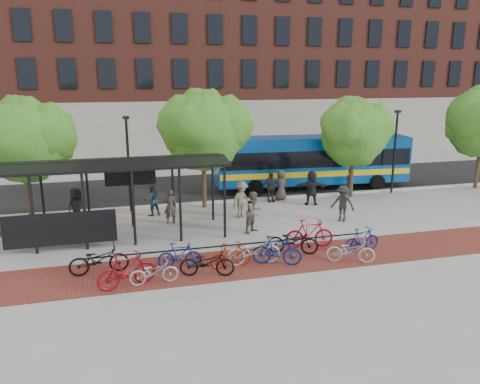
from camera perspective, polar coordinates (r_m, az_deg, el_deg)
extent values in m
plane|color=#9E9E99|center=(23.96, 4.18, -3.45)|extent=(160.00, 160.00, 0.00)
cube|color=black|center=(31.36, -0.51, 0.83)|extent=(160.00, 8.00, 0.01)
cube|color=#B7B7B2|center=(27.60, 1.52, -0.91)|extent=(160.00, 0.25, 0.12)
cube|color=maroon|center=(18.90, 3.30, -8.35)|extent=(24.00, 3.00, 0.01)
cube|color=black|center=(19.38, -1.22, -7.76)|extent=(12.00, 0.05, 0.95)
cube|color=brown|center=(50.77, 5.72, 17.21)|extent=(55.00, 14.00, 20.00)
cube|color=#7A664C|center=(62.66, -23.93, 20.14)|extent=(22.00, 22.00, 30.00)
cylinder|color=black|center=(20.82, -23.91, -2.65)|extent=(0.12, 0.12, 3.30)
cylinder|color=black|center=(23.39, -22.93, -0.79)|extent=(0.12, 0.12, 3.30)
cylinder|color=black|center=(20.57, -18.42, -2.33)|extent=(0.12, 0.12, 3.30)
cylinder|color=black|center=(23.17, -18.04, -0.49)|extent=(0.12, 0.12, 3.30)
cylinder|color=black|center=(20.52, -12.84, -1.99)|extent=(0.12, 0.12, 3.30)
cylinder|color=black|center=(23.13, -13.10, -0.18)|extent=(0.12, 0.12, 3.30)
cylinder|color=black|center=(20.66, -7.30, -1.63)|extent=(0.12, 0.12, 3.30)
cylinder|color=black|center=(23.25, -8.18, 0.12)|extent=(0.12, 0.12, 3.30)
cylinder|color=black|center=(20.99, -1.88, -1.27)|extent=(0.12, 0.12, 3.30)
cylinder|color=black|center=(23.55, -3.34, 0.42)|extent=(0.12, 0.12, 3.30)
cube|color=black|center=(20.81, -21.03, -4.25)|extent=(4.50, 0.08, 1.40)
cube|color=black|center=(20.74, -15.95, 3.11)|extent=(10.60, 1.65, 0.29)
cube|color=black|center=(22.12, -15.89, 3.77)|extent=(10.60, 1.65, 0.29)
cube|color=black|center=(22.88, -15.80, 3.09)|extent=(9.00, 0.10, 0.40)
cube|color=black|center=(23.06, -13.21, 1.68)|extent=(2.40, 0.12, 0.70)
cube|color=#FF7200|center=(23.13, -13.22, 1.72)|extent=(2.20, 0.02, 0.55)
cylinder|color=#382619|center=(26.01, -24.29, -0.55)|extent=(0.24, 0.24, 2.38)
sphere|color=#2E651B|center=(25.51, -24.92, 5.52)|extent=(4.00, 4.00, 4.00)
sphere|color=#2E651B|center=(25.51, -22.70, 6.43)|extent=(3.20, 3.20, 3.20)
sphere|color=#2E651B|center=(25.32, -26.92, 6.17)|extent=(3.00, 3.00, 3.00)
sphere|color=#2E651B|center=(25.79, -24.74, 7.42)|extent=(2.80, 2.80, 2.80)
cylinder|color=#382619|center=(25.98, -4.40, 0.83)|extent=(0.24, 0.24, 2.52)
sphere|color=#2E651B|center=(25.47, -4.53, 7.28)|extent=(4.20, 4.20, 4.20)
sphere|color=#2E651B|center=(25.83, -2.30, 8.08)|extent=(3.36, 3.36, 3.36)
sphere|color=#2E651B|center=(24.99, -6.33, 8.03)|extent=(3.15, 3.15, 3.15)
sphere|color=#2E651B|center=(25.79, -4.50, 9.15)|extent=(2.94, 2.94, 2.94)
cylinder|color=#382619|center=(28.94, 13.42, 1.61)|extent=(0.24, 0.24, 2.27)
sphere|color=#2E651B|center=(28.50, 13.72, 6.83)|extent=(3.80, 3.80, 3.80)
sphere|color=#2E651B|center=(29.10, 15.23, 7.48)|extent=(3.04, 3.04, 3.04)
sphere|color=#2E651B|center=(27.84, 12.67, 7.55)|extent=(2.85, 2.85, 2.85)
sphere|color=#2E651B|center=(28.81, 13.62, 8.52)|extent=(2.66, 2.66, 2.66)
cylinder|color=#382619|center=(34.06, 26.95, 2.45)|extent=(0.24, 0.24, 2.45)
sphere|color=#2E651B|center=(32.82, 26.79, 8.08)|extent=(3.30, 3.30, 3.30)
cylinder|color=black|center=(25.63, -13.42, 3.13)|extent=(0.14, 0.14, 5.00)
cube|color=black|center=(25.29, -13.75, 8.81)|extent=(0.35, 0.20, 0.15)
cylinder|color=black|center=(30.46, 18.31, 4.50)|extent=(0.14, 0.14, 5.00)
cube|color=black|center=(30.17, 18.69, 9.28)|extent=(0.35, 0.20, 0.15)
cube|color=#08499F|center=(30.64, 8.71, 3.97)|extent=(12.64, 3.63, 2.86)
cube|color=black|center=(30.60, 8.73, 4.40)|extent=(12.40, 3.66, 1.04)
cube|color=yellow|center=(30.77, 8.66, 2.68)|extent=(12.52, 3.68, 0.36)
cube|color=#08499F|center=(30.43, 8.81, 6.52)|extent=(12.37, 3.35, 0.19)
cylinder|color=black|center=(28.59, 1.90, 0.53)|extent=(1.02, 0.37, 1.00)
cylinder|color=black|center=(31.16, 0.85, 1.68)|extent=(1.02, 0.37, 1.00)
cylinder|color=black|center=(31.23, 16.37, 1.13)|extent=(1.02, 0.37, 1.00)
cylinder|color=black|center=(33.61, 14.33, 2.15)|extent=(1.02, 0.37, 1.00)
imported|color=black|center=(18.27, -16.83, -7.87)|extent=(2.21, 0.91, 1.14)
imported|color=maroon|center=(16.91, -13.65, -9.24)|extent=(2.18, 1.17, 1.26)
imported|color=#A3A3A5|center=(17.04, -10.44, -9.52)|extent=(1.78, 0.73, 0.91)
imported|color=navy|center=(18.19, -7.37, -7.66)|extent=(1.74, 0.67, 1.02)
imported|color=black|center=(17.38, -4.05, -8.56)|extent=(2.13, 1.20, 1.06)
imported|color=maroon|center=(18.08, -1.12, -7.68)|extent=(1.72, 0.66, 1.01)
imported|color=#A6A6A8|center=(18.34, 1.67, -7.15)|extent=(2.17, 0.78, 1.14)
imported|color=navy|center=(18.35, 4.53, -7.12)|extent=(2.01, 1.27, 1.17)
imported|color=black|center=(19.52, 6.44, -5.94)|extent=(2.22, 1.49, 1.10)
imported|color=maroon|center=(20.27, 8.45, -5.02)|extent=(2.14, 0.84, 1.25)
imported|color=#A5A5A7|center=(19.05, 13.34, -6.94)|extent=(2.01, 1.30, 1.00)
imported|color=navy|center=(20.30, 14.62, -5.64)|extent=(1.77, 0.72, 1.03)
imported|color=black|center=(23.97, -19.30, -1.77)|extent=(1.15, 1.07, 1.97)
imported|color=#39312E|center=(23.41, -8.50, -1.73)|extent=(0.68, 0.48, 1.77)
imported|color=#1E2F46|center=(24.90, -10.69, -0.92)|extent=(1.01, 0.89, 1.72)
imported|color=brown|center=(24.12, 0.18, -0.92)|extent=(1.42, 1.25, 1.91)
imported|color=#2A2A2A|center=(27.18, 3.76, 0.65)|extent=(1.10, 0.57, 1.80)
imported|color=black|center=(26.78, 8.73, 0.51)|extent=(1.93, 1.09, 1.98)
imported|color=#3A332E|center=(27.60, 5.01, 0.85)|extent=(0.98, 0.74, 1.81)
imported|color=#1B263F|center=(29.51, 13.20, 1.20)|extent=(0.67, 0.54, 1.61)
imported|color=brown|center=(21.86, 1.72, -2.46)|extent=(1.21, 1.16, 1.96)
imported|color=black|center=(24.06, 12.40, -1.37)|extent=(1.36, 1.31, 1.86)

